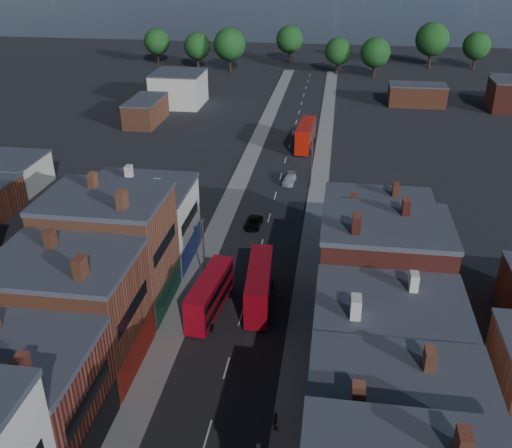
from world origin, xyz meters
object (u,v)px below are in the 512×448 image
(bus_2, at_px, (306,135))
(bus_0, at_px, (210,294))
(ped_3, at_px, (275,421))
(bus_1, at_px, (259,285))
(car_2, at_px, (254,223))
(car_3, at_px, (289,179))

(bus_2, bearing_deg, bus_0, -93.04)
(bus_0, height_order, ped_3, bus_0)
(bus_1, relative_size, car_2, 2.48)
(bus_0, height_order, car_2, bus_0)
(bus_0, relative_size, ped_3, 5.45)
(bus_0, distance_m, bus_1, 5.38)
(bus_2, bearing_deg, bus_1, -88.02)
(car_3, bearing_deg, ped_3, -80.93)
(bus_0, bearing_deg, car_3, 88.86)
(bus_2, xyz_separation_m, ped_3, (2.25, -69.88, -1.57))
(bus_1, xyz_separation_m, bus_2, (1.50, 52.40, 0.16))
(bus_1, xyz_separation_m, ped_3, (3.75, -17.48, -1.41))
(car_2, bearing_deg, bus_1, -75.64)
(bus_0, height_order, car_3, bus_0)
(bus_1, distance_m, car_2, 18.73)
(bus_0, xyz_separation_m, bus_1, (4.88, 2.25, 0.16))
(bus_0, bearing_deg, bus_1, 31.30)
(bus_1, distance_m, ped_3, 17.93)
(car_2, bearing_deg, bus_0, -90.23)
(car_2, height_order, car_3, car_3)
(ped_3, bearing_deg, car_2, 24.74)
(bus_1, height_order, car_2, bus_1)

